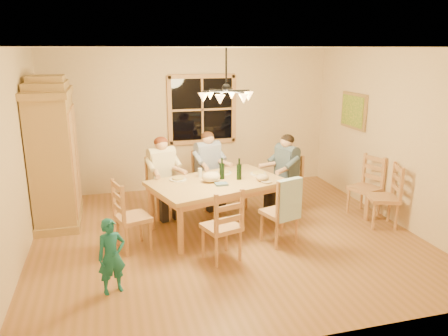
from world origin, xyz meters
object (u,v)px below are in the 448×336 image
object	(u,v)px
wine_bottle_a	(222,168)
chair_spare_front	(382,207)
chair_end_right	(285,195)
chandelier	(226,95)
armoire	(55,156)
adult_plaid_man	(208,160)
adult_woman	(162,167)
chair_near_right	(279,222)
chair_spare_back	(364,197)
child	(112,256)
chair_near_left	(221,238)
adult_slate_man	(286,164)
wine_bottle_b	(239,169)
dining_table	(217,187)
chair_end_left	(134,228)
chair_far_left	(163,198)
chair_far_right	(208,190)

from	to	relation	value
wine_bottle_a	chair_spare_front	bearing A→B (deg)	-15.53
chair_end_right	wine_bottle_a	size ratio (longest dim) A/B	3.00
chandelier	armoire	bearing A→B (deg)	151.40
wine_bottle_a	chair_spare_front	xyz separation A→B (m)	(2.40, -0.67, -0.62)
adult_plaid_man	chair_spare_front	distance (m)	2.92
adult_woman	chandelier	bearing A→B (deg)	109.53
chair_near_right	chair_spare_back	distance (m)	1.90
chair_end_right	child	world-z (taller)	chair_end_right
chair_near_left	adult_woman	bearing A→B (deg)	90.00
armoire	adult_slate_man	bearing A→B (deg)	-9.40
adult_plaid_man	wine_bottle_b	xyz separation A→B (m)	(0.25, -0.99, 0.08)
dining_table	armoire	bearing A→B (deg)	157.24
adult_plaid_man	chair_spare_front	bearing A→B (deg)	130.21
adult_woman	chair_near_right	bearing A→B (deg)	117.90
chair_near_left	chair_near_right	size ratio (longest dim) A/B	1.00
armoire	chair_end_left	world-z (taller)	armoire
adult_woman	chair_spare_back	size ratio (longest dim) A/B	0.88
armoire	chair_near_left	distance (m)	3.05
dining_table	child	bearing A→B (deg)	-137.27
chair_near_right	chair_end_right	distance (m)	1.25
chair_near_left	chair_near_right	world-z (taller)	same
armoire	adult_slate_man	size ratio (longest dim) A/B	2.63
wine_bottle_b	chair_near_left	bearing A→B (deg)	-118.45
dining_table	adult_plaid_man	size ratio (longest dim) A/B	2.50
chair_end_left	chair_near_right	bearing A→B (deg)	63.43
armoire	chair_spare_back	xyz separation A→B (m)	(4.87, -1.07, -0.75)
child	chair_spare_back	xyz separation A→B (m)	(4.10, 1.39, -0.14)
chair_far_left	chair_spare_back	world-z (taller)	same
adult_slate_man	chair_near_left	bearing A→B (deg)	116.57
armoire	dining_table	distance (m)	2.60
chair_near_right	child	world-z (taller)	chair_near_right
adult_woman	chair_spare_front	distance (m)	3.53
chair_near_left	wine_bottle_a	bearing A→B (deg)	57.80
chair_far_left	chair_end_left	bearing A→B (deg)	46.74
chair_far_left	wine_bottle_a	xyz separation A→B (m)	(0.83, -0.64, 0.62)
dining_table	chair_end_left	world-z (taller)	chair_end_left
chair_end_left	adult_woman	world-z (taller)	adult_woman
child	wine_bottle_b	bearing A→B (deg)	19.35
adult_woman	chair_far_right	bearing A→B (deg)	180.00
wine_bottle_a	child	bearing A→B (deg)	-137.43
chair_near_left	adult_plaid_man	distance (m)	2.09
chair_far_right	chair_spare_back	bearing A→B (deg)	139.44
chair_near_right	wine_bottle_b	size ratio (longest dim) A/B	3.00
child	dining_table	bearing A→B (deg)	25.02
chair_far_right	chair_end_right	xyz separation A→B (m)	(1.19, -0.59, 0.00)
dining_table	chair_near_left	world-z (taller)	chair_near_left
chair_near_right	child	bearing A→B (deg)	-179.22
chair_near_left	child	xyz separation A→B (m)	(-1.39, -0.46, 0.14)
wine_bottle_a	wine_bottle_b	bearing A→B (deg)	-21.05
chair_end_left	adult_woman	xyz separation A→B (m)	(0.56, 1.12, 0.54)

